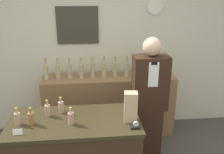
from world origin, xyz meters
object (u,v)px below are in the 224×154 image
Objects in this scene: shopkeeper at (149,104)px; tape_dispenser at (135,126)px; potted_plant at (152,65)px; paper_bag at (131,107)px.

tape_dispenser is (-0.31, -0.68, 0.10)m from shopkeeper.
potted_plant reaches higher than tape_dispenser.
shopkeeper is 18.97× the size of tape_dispenser.
potted_plant is (0.21, 0.74, 0.28)m from shopkeeper.
shopkeeper is at bearing -105.86° from potted_plant.
paper_bag is at bearing 99.46° from tape_dispenser.
tape_dispenser is (0.02, -0.14, -0.14)m from paper_bag.
shopkeeper is 0.68m from paper_bag.
tape_dispenser is at bearing -110.12° from potted_plant.
tape_dispenser is (-0.52, -1.42, -0.18)m from potted_plant.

